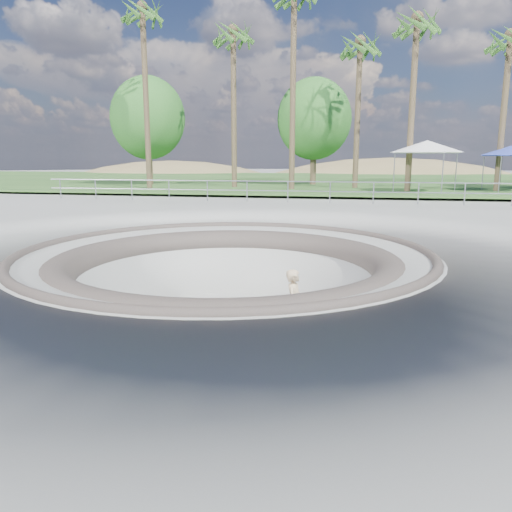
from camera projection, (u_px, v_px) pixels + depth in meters
The scene contains 16 objects.
ground at pixel (226, 252), 12.44m from camera, with size 180.00×180.00×0.00m, color gray.
skate_bowl at pixel (227, 322), 12.80m from camera, with size 14.00×14.00×4.10m.
grass_strip at pixel (319, 180), 45.13m from camera, with size 180.00×36.00×0.12m.
distant_hills at pixel (357, 226), 68.15m from camera, with size 103.20×45.00×28.60m.
safety_railing at pixel (288, 191), 23.86m from camera, with size 25.00×0.06×1.03m.
skateboard at pixel (294, 340), 11.54m from camera, with size 0.91×0.32×0.09m.
skater at pixel (294, 305), 11.38m from camera, with size 0.60×0.40×1.65m, color #D5B78A.
canopy_white at pixel (427, 147), 29.37m from camera, with size 5.37×5.37×2.99m.
palm_a at pixel (143, 19), 31.25m from camera, with size 2.60×2.60×12.16m.
palm_b at pixel (233, 40), 32.31m from camera, with size 2.60×2.60×11.03m.
palm_c at pixel (294, 2), 29.97m from camera, with size 2.60×2.60×12.92m.
palm_d at pixel (360, 50), 31.83m from camera, with size 2.60×2.60×10.20m.
palm_e at pixel (417, 29), 28.41m from camera, with size 2.60×2.60×10.72m.
palm_f at pixel (510, 44), 28.93m from camera, with size 2.60×2.60×9.90m.
bushy_tree_left at pixel (148, 118), 36.50m from camera, with size 5.50×5.00×7.94m.
bushy_tree_mid at pixel (314, 119), 36.51m from camera, with size 5.42×4.93×7.82m.
Camera 1 is at (3.06, -11.86, 2.34)m, focal length 35.00 mm.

